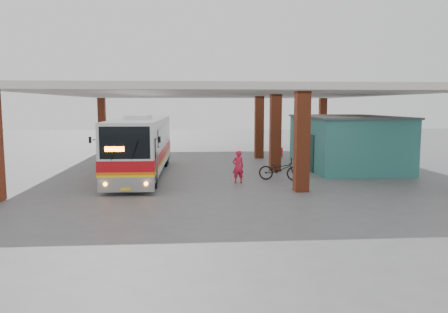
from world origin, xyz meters
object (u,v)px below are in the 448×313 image
at_px(coach_bus, 142,145).
at_px(pedestrian, 238,167).
at_px(motorcycle, 280,169).
at_px(red_chair, 280,154).

relative_size(coach_bus, pedestrian, 7.05).
height_order(motorcycle, red_chair, motorcycle).
bearing_deg(motorcycle, coach_bus, 89.56).
distance_m(coach_bus, motorcycle, 7.44).
relative_size(coach_bus, motorcycle, 5.28).
bearing_deg(pedestrian, red_chair, -123.43).
xyz_separation_m(coach_bus, pedestrian, (4.89, -2.72, -0.82)).
xyz_separation_m(motorcycle, red_chair, (1.73, 8.57, -0.19)).
xyz_separation_m(coach_bus, red_chair, (8.80, 6.50, -1.25)).
bearing_deg(red_chair, motorcycle, -124.14).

